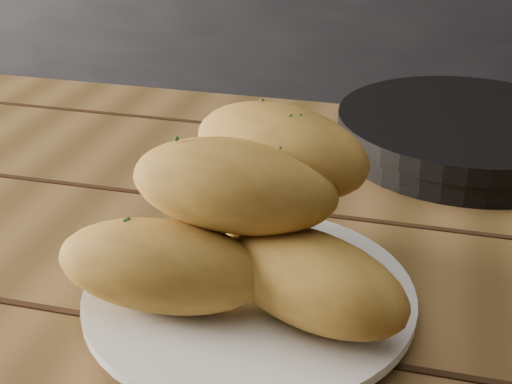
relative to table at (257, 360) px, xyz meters
name	(u,v)px	position (x,y,z in m)	size (l,w,h in m)	color
counter	(213,55)	(-0.55, 1.59, -0.20)	(2.80, 0.60, 0.90)	black
table	(257,360)	(0.00, 0.00, 0.00)	(1.52, 0.83, 0.75)	brown
plate	(249,298)	(0.01, -0.06, 0.11)	(0.25, 0.25, 0.02)	white
bread_rolls	(248,220)	(0.01, -0.06, 0.18)	(0.27, 0.22, 0.14)	gold
skillet	(467,134)	(0.17, 0.29, 0.13)	(0.42, 0.29, 0.05)	black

